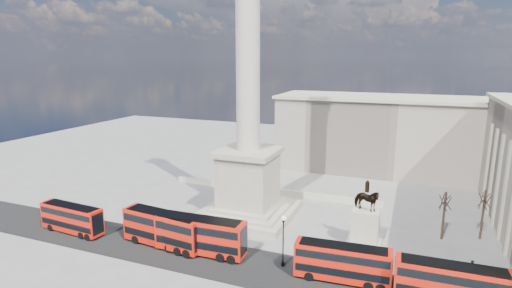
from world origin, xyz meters
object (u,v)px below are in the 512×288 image
object	(u,v)px
nelsons_column	(248,136)
equestrian_statue	(365,222)
red_bus_e	(72,218)
victorian_lamp	(283,237)
red_bus_a	(164,229)
red_bus_b	(201,235)
red_bus_c	(343,263)
pedestrian_standing	(471,268)
pedestrian_walking	(346,254)
red_bus_d	(452,284)
pedestrian_crossing	(323,257)

from	to	relation	value
nelsons_column	equestrian_statue	distance (m)	21.34
red_bus_e	victorian_lamp	world-z (taller)	victorian_lamp
red_bus_a	red_bus_b	bearing A→B (deg)	7.13
nelsons_column	red_bus_c	world-z (taller)	nelsons_column
red_bus_c	pedestrian_standing	world-z (taller)	red_bus_c
nelsons_column	pedestrian_standing	distance (m)	34.16
pedestrian_walking	red_bus_d	bearing A→B (deg)	-38.80
pedestrian_crossing	pedestrian_standing	bearing A→B (deg)	-106.70
red_bus_d	pedestrian_standing	xyz separation A→B (m)	(2.61, 7.12, -1.37)
red_bus_c	pedestrian_crossing	distance (m)	4.36
pedestrian_walking	pedestrian_standing	world-z (taller)	pedestrian_standing
red_bus_d	pedestrian_crossing	world-z (taller)	red_bus_d
red_bus_c	pedestrian_walking	xyz separation A→B (m)	(-0.33, 4.86, -1.42)
red_bus_c	pedestrian_walking	world-z (taller)	red_bus_c
red_bus_a	red_bus_b	world-z (taller)	red_bus_b
red_bus_e	red_bus_b	bearing A→B (deg)	7.24
red_bus_b	red_bus_e	xyz separation A→B (m)	(-20.38, -1.33, -0.38)
pedestrian_standing	red_bus_a	bearing A→B (deg)	-1.89
nelsons_column	pedestrian_walking	distance (m)	22.88
red_bus_d	pedestrian_standing	distance (m)	7.71
red_bus_a	pedestrian_crossing	distance (m)	21.13
pedestrian_walking	red_bus_b	bearing A→B (deg)	-178.07
equestrian_statue	pedestrian_standing	bearing A→B (deg)	-15.68
red_bus_e	equestrian_statue	distance (m)	41.31
red_bus_a	red_bus_c	size ratio (longest dim) A/B	1.11
nelsons_column	pedestrian_standing	world-z (taller)	nelsons_column
equestrian_statue	pedestrian_crossing	distance (m)	8.57
nelsons_column	red_bus_c	distance (m)	24.81
nelsons_column	red_bus_d	size ratio (longest dim) A/B	4.51
red_bus_e	pedestrian_standing	xyz separation A→B (m)	(52.14, 8.20, -1.20)
pedestrian_crossing	pedestrian_walking	bearing A→B (deg)	-82.69
pedestrian_crossing	red_bus_a	bearing A→B (deg)	69.70
red_bus_b	red_bus_d	size ratio (longest dim) A/B	1.09
red_bus_b	equestrian_statue	xyz separation A→B (m)	(19.22, 10.39, 0.66)
red_bus_b	pedestrian_crossing	world-z (taller)	red_bus_b
red_bus_d	nelsons_column	bearing A→B (deg)	151.15
red_bus_b	pedestrian_walking	bearing A→B (deg)	13.47
red_bus_e	victorian_lamp	bearing A→B (deg)	7.45
red_bus_a	equestrian_statue	bearing A→B (deg)	28.90
victorian_lamp	pedestrian_standing	bearing A→B (deg)	16.10
red_bus_a	pedestrian_crossing	xyz separation A→B (m)	(20.80, 3.29, -1.65)
red_bus_c	victorian_lamp	bearing A→B (deg)	170.89
victorian_lamp	equestrian_statue	world-z (taller)	equestrian_statue
red_bus_a	equestrian_statue	distance (m)	26.95
pedestrian_standing	pedestrian_crossing	world-z (taller)	pedestrian_standing
red_bus_e	pedestrian_crossing	size ratio (longest dim) A/B	5.98
pedestrian_walking	pedestrian_standing	bearing A→B (deg)	-6.51
red_bus_d	equestrian_statue	distance (m)	14.57
red_bus_d	pedestrian_standing	bearing A→B (deg)	67.91
red_bus_d	pedestrian_walking	world-z (taller)	red_bus_d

